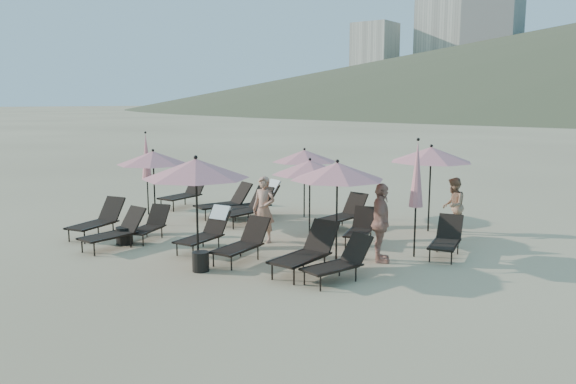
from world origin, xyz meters
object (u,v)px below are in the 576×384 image
Objects in this scene: lounger_11 at (446,239)px; lounger_5 at (307,251)px; lounger_3 at (207,230)px; lounger_10 at (360,228)px; lounger_0 at (98,220)px; lounger_1 at (115,231)px; beachgoer_c at (381,223)px; lounger_2 at (149,225)px; umbrella_open_0 at (153,158)px; beachgoer_b at (453,206)px; umbrella_closed_0 at (417,175)px; umbrella_closed_1 at (146,157)px; lounger_9 at (344,213)px; umbrella_open_3 at (304,156)px; umbrella_open_2 at (337,171)px; lounger_13 at (339,261)px; lounger_8 at (248,207)px; lounger_6 at (185,193)px; side_table_0 at (124,236)px; lounger_7 at (226,201)px; beachgoer_a at (264,209)px; umbrella_open_1 at (310,167)px; lounger_12 at (257,200)px; umbrella_open_4 at (431,155)px; side_table_1 at (201,261)px; lounger_4 at (243,242)px; umbrella_open_5 at (196,169)px.

lounger_5 is at bearing -133.45° from lounger_11.
lounger_3 is 3.93m from lounger_10.
lounger_0 reaches higher than lounger_1.
beachgoer_c is at bearing 5.76° from lounger_0.
lounger_2 is 2.40m from umbrella_open_0.
lounger_1 is 9.00m from beachgoer_b.
umbrella_closed_0 is 8.98m from umbrella_closed_1.
lounger_9 is 3.58m from lounger_11.
umbrella_open_0 is at bearing -129.07° from umbrella_open_3.
umbrella_closed_1 is (-4.26, -2.69, -0.07)m from umbrella_open_3.
umbrella_open_2 is 1.06× the size of umbrella_open_3.
lounger_13 is at bearing -55.96° from umbrella_open_2.
lounger_8 is at bearing -151.88° from lounger_9.
lounger_6 reaches higher than side_table_0.
beachgoer_c is (3.93, 1.58, 0.42)m from lounger_3.
lounger_10 is (6.03, 3.62, -0.06)m from lounger_0.
lounger_7 is at bearing 166.72° from lounger_13.
beachgoer_a is at bearing -162.89° from lounger_10.
umbrella_open_1 is 2.83m from beachgoer_c.
lounger_7 reaches higher than lounger_10.
umbrella_open_0 reaches higher than lounger_12.
lounger_12 reaches higher than lounger_0.
lounger_9 is 0.70× the size of umbrella_open_4.
lounger_7 is at bearing 173.18° from umbrella_closed_0.
lounger_11 is at bearing -58.07° from umbrella_open_4.
lounger_9 is 1.05× the size of lounger_13.
lounger_12 is at bearing -171.42° from lounger_9.
side_table_0 is at bearing 82.63° from beachgoer_c.
lounger_5 is at bearing -117.58° from umbrella_closed_0.
lounger_10 is (5.08, -0.39, -0.09)m from lounger_7.
lounger_10 is 4.50m from side_table_1.
umbrella_open_4 is (4.75, 2.25, 1.68)m from lounger_8.
lounger_4 is at bearing -15.53° from lounger_3.
umbrella_closed_1 is (-2.21, -1.28, 1.38)m from lounger_7.
lounger_6 reaches higher than side_table_1.
lounger_1 is at bearing -56.47° from beachgoer_b.
lounger_11 is (8.27, 3.74, -0.04)m from lounger_0.
umbrella_open_4 is at bearing 40.99° from beachgoer_a.
umbrella_closed_0 is 4.01m from beachgoer_a.
lounger_10 is 6.38m from umbrella_open_0.
umbrella_open_5 is 5.83× the size of side_table_1.
lounger_11 is at bearing 49.05° from side_table_1.
umbrella_closed_0 is at bearing -31.87° from lounger_10.
lounger_11 is at bearing 58.94° from lounger_5.
umbrella_closed_1 is 6.31× the size of side_table_1.
umbrella_open_1 is (0.05, 2.62, 1.48)m from lounger_4.
umbrella_open_0 is at bearing -73.86° from beachgoer_b.
lounger_11 is (1.88, 3.07, -0.06)m from lounger_5.
lounger_10 is at bearing 171.22° from lounger_11.
lounger_11 is 0.66× the size of umbrella_open_4.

